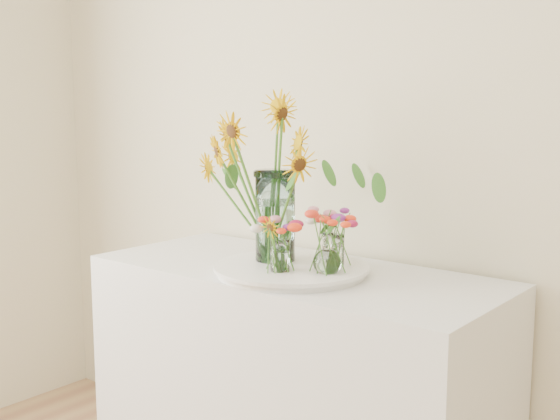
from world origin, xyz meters
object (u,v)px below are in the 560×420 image
object	(u,v)px
mason_jar	(275,216)
small_vase_a	(280,256)
counter	(293,397)
small_vase_b	(328,254)
tray	(291,271)
small_vase_c	(335,250)

from	to	relation	value
mason_jar	small_vase_a	xyz separation A→B (m)	(0.11, -0.11, -0.10)
mason_jar	small_vase_a	world-z (taller)	mason_jar
counter	small_vase_a	xyz separation A→B (m)	(0.06, -0.15, 0.53)
counter	small_vase_b	size ratio (longest dim) A/B	10.82
tray	small_vase_b	distance (m)	0.17
small_vase_a	small_vase_c	bearing A→B (deg)	65.30
small_vase_a	mason_jar	bearing A→B (deg)	134.84
mason_jar	small_vase_b	distance (m)	0.25
counter	mason_jar	world-z (taller)	mason_jar
small_vase_a	small_vase_c	size ratio (longest dim) A/B	0.99
mason_jar	small_vase_a	bearing A→B (deg)	-45.16
counter	small_vase_a	size ratio (longest dim) A/B	13.54
small_vase_a	counter	bearing A→B (deg)	112.70
counter	small_vase_a	bearing A→B (deg)	-67.30
counter	tray	xyz separation A→B (m)	(0.04, -0.07, 0.46)
counter	tray	distance (m)	0.47
counter	small_vase_c	distance (m)	0.55
small_vase_b	mason_jar	bearing A→B (deg)	171.36
tray	small_vase_a	distance (m)	0.11
counter	small_vase_c	world-z (taller)	small_vase_c
counter	tray	bearing A→B (deg)	-57.83
counter	small_vase_c	xyz separation A→B (m)	(0.15, 0.03, 0.53)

